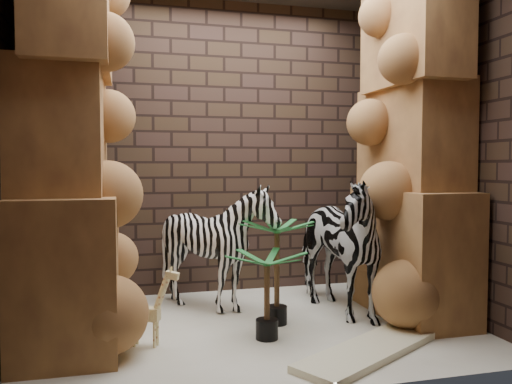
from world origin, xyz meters
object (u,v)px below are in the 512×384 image
object	(u,v)px
palm_front	(277,272)
giraffe_toy	(145,305)
palm_back	(267,295)
surfboard	(378,347)
zebra_right	(330,233)
zebra_left	(217,253)

from	to	relation	value
palm_front	giraffe_toy	bearing A→B (deg)	-166.79
giraffe_toy	palm_back	size ratio (longest dim) A/B	0.89
surfboard	palm_back	bearing A→B (deg)	118.69
zebra_right	palm_back	size ratio (longest dim) A/B	2.12
giraffe_toy	palm_front	distance (m)	1.11
zebra_left	giraffe_toy	distance (m)	1.03
zebra_right	zebra_left	distance (m)	1.03
zebra_left	palm_back	bearing A→B (deg)	-73.70
palm_back	surfboard	world-z (taller)	palm_back
giraffe_toy	surfboard	xyz separation A→B (m)	(1.59, -0.50, -0.28)
zebra_right	surfboard	world-z (taller)	zebra_right
giraffe_toy	surfboard	bearing A→B (deg)	6.51
zebra_right	palm_front	distance (m)	0.64
palm_front	surfboard	world-z (taller)	palm_front
zebra_right	giraffe_toy	xyz separation A→B (m)	(-1.62, -0.43, -0.41)
zebra_right	palm_back	xyz separation A→B (m)	(-0.72, -0.51, -0.38)
palm_back	zebra_right	bearing A→B (deg)	35.03
zebra_left	palm_front	bearing A→B (deg)	-50.38
zebra_right	palm_back	distance (m)	0.96
zebra_right	palm_front	size ratio (longest dim) A/B	1.64
zebra_left	palm_back	xyz separation A→B (m)	(0.23, -0.84, -0.19)
zebra_left	surfboard	distance (m)	1.65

